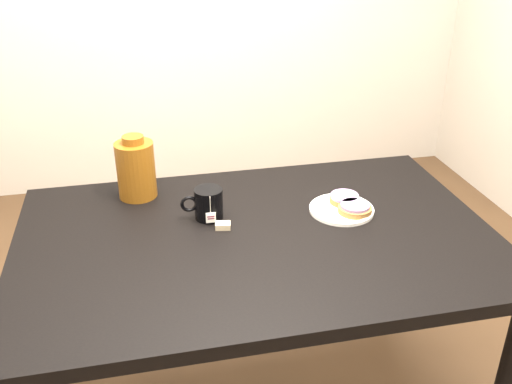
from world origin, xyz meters
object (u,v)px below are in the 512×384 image
Objects in this scene: plate at (342,209)px; bagel_back at (344,199)px; bagel_front at (355,208)px; table at (257,258)px; teabag_pouch at (223,226)px; bagel_package at (136,169)px; mug at (208,203)px.

bagel_back reaches higher than plate.
bagel_back is 0.07m from bagel_front.
table is 14.34× the size of bagel_back.
teabag_pouch is at bearing -176.17° from plate.
bagel_front is at bearing -81.92° from bagel_back.
teabag_pouch is 0.21× the size of bagel_package.
mug is at bearing 173.41° from plate.
bagel_package reaches higher than plate.
teabag_pouch is (-0.41, 0.01, -0.01)m from bagel_front.
bagel_package reaches higher than teabag_pouch.
plate is at bearing -21.51° from bagel_package.
mug reaches higher than table.
bagel_front reaches higher than table.
plate is 0.38m from teabag_pouch.
teabag_pouch is at bearing -64.18° from mug.
bagel_package is (-0.21, 0.20, 0.05)m from mug.
table is at bearing -171.67° from bagel_front.
plate is 0.68m from bagel_package.
mug is at bearing 114.19° from teabag_pouch.
plate is 0.04m from bagel_back.
bagel_front is at bearing 8.33° from table.
bagel_back is 0.46× the size of bagel_package.
bagel_package reaches higher than mug.
bagel_front reaches higher than plate.
plate is at bearing 3.83° from teabag_pouch.
table is 0.32m from plate.
plate is 4.51× the size of teabag_pouch.
bagel_front is at bearing -46.87° from plate.
mug is 0.62× the size of bagel_package.
table is 10.63× the size of mug.
teabag_pouch reaches higher than table.
bagel_back is at bearing 98.08° from bagel_front.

